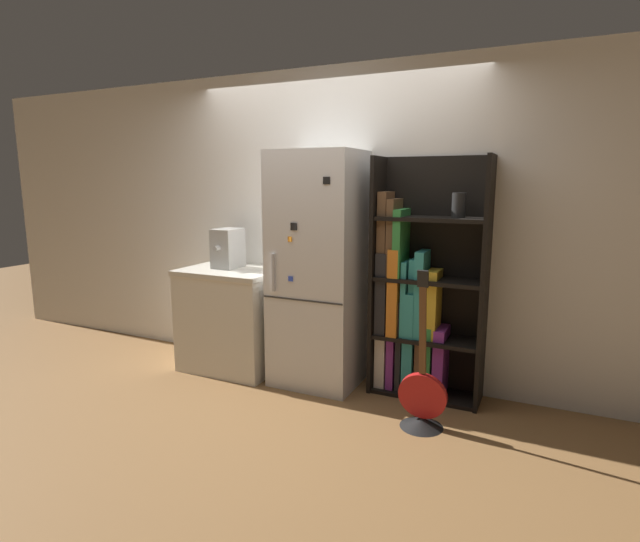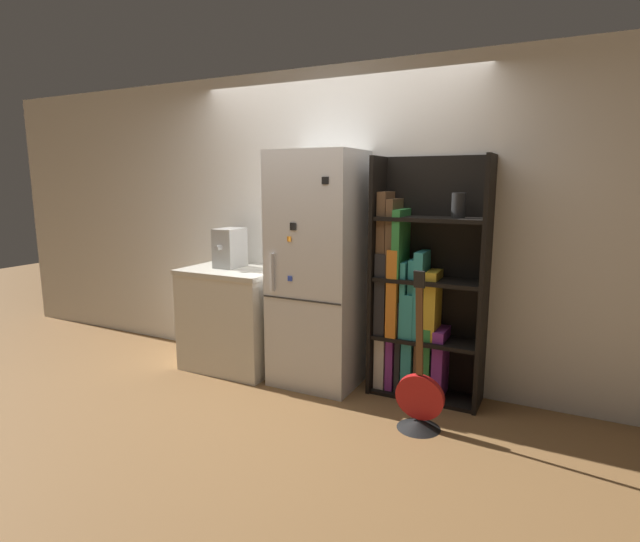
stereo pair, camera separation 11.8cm
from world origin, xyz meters
name	(u,v)px [view 1 (the left image)]	position (x,y,z in m)	size (l,w,h in m)	color
ground_plane	(309,388)	(0.00, 0.00, 0.00)	(16.00, 16.00, 0.00)	olive
wall_back	(333,225)	(0.00, 0.47, 1.30)	(8.00, 0.05, 2.60)	silver
refrigerator	(318,270)	(0.00, 0.17, 0.95)	(0.69, 0.59, 1.91)	silver
bookshelf	(417,299)	(0.79, 0.31, 0.77)	(0.85, 0.34, 1.86)	black
kitchen_counter	(233,319)	(-0.83, 0.14, 0.46)	(0.86, 0.64, 0.91)	silver
espresso_machine	(228,248)	(-0.90, 0.19, 1.08)	(0.20, 0.32, 0.35)	#A5A39E
guitar	(422,404)	(0.99, -0.26, 0.17)	(0.33, 0.30, 1.12)	black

